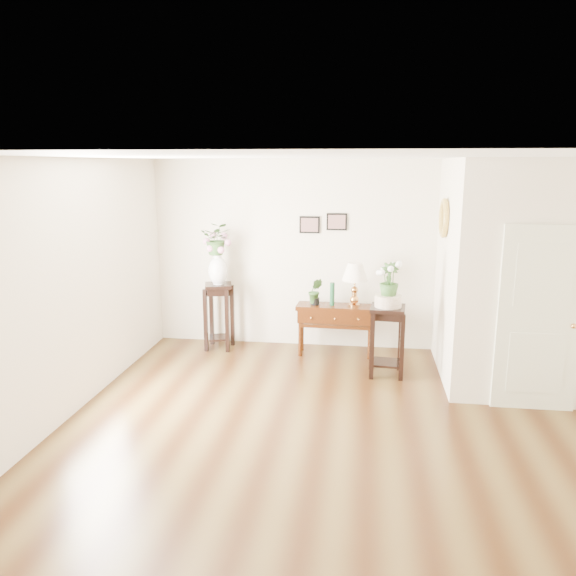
% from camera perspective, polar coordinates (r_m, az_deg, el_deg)
% --- Properties ---
extents(floor, '(6.00, 5.50, 0.02)m').
position_cam_1_polar(floor, '(6.15, 5.66, -13.91)').
color(floor, '#523C1B').
rests_on(floor, ground).
extents(ceiling, '(6.00, 5.50, 0.02)m').
position_cam_1_polar(ceiling, '(5.51, 6.30, 13.16)').
color(ceiling, white).
rests_on(ceiling, ground).
extents(wall_back, '(6.00, 0.02, 2.80)m').
position_cam_1_polar(wall_back, '(8.37, 6.63, 3.28)').
color(wall_back, beige).
rests_on(wall_back, ground).
extents(wall_front, '(6.00, 0.02, 2.80)m').
position_cam_1_polar(wall_front, '(3.07, 4.10, -13.24)').
color(wall_front, beige).
rests_on(wall_front, ground).
extents(wall_left, '(0.02, 5.50, 2.80)m').
position_cam_1_polar(wall_left, '(6.49, -21.53, -0.20)').
color(wall_left, beige).
rests_on(wall_left, ground).
extents(partition, '(1.80, 1.95, 2.80)m').
position_cam_1_polar(partition, '(7.65, 22.37, 1.55)').
color(partition, beige).
rests_on(partition, floor).
extents(door, '(0.90, 0.05, 2.10)m').
position_cam_1_polar(door, '(6.79, 24.17, -2.95)').
color(door, beige).
rests_on(door, floor).
extents(art_print_left, '(0.30, 0.02, 0.25)m').
position_cam_1_polar(art_print_left, '(8.33, 2.21, 6.43)').
color(art_print_left, black).
rests_on(art_print_left, wall_back).
extents(art_print_right, '(0.30, 0.02, 0.25)m').
position_cam_1_polar(art_print_right, '(8.29, 4.98, 6.72)').
color(art_print_right, black).
rests_on(art_print_right, wall_back).
extents(wall_ornament, '(0.07, 0.51, 0.51)m').
position_cam_1_polar(wall_ornament, '(7.51, 15.55, 6.86)').
color(wall_ornament, tan).
rests_on(wall_ornament, partition).
extents(console_table, '(1.13, 0.41, 0.74)m').
position_cam_1_polar(console_table, '(8.19, 4.82, -4.28)').
color(console_table, black).
rests_on(console_table, floor).
extents(table_lamp, '(0.39, 0.39, 0.63)m').
position_cam_1_polar(table_lamp, '(8.00, 6.79, 0.62)').
color(table_lamp, '#C18445').
rests_on(table_lamp, console_table).
extents(green_vase, '(0.08, 0.08, 0.33)m').
position_cam_1_polar(green_vase, '(8.05, 4.51, -0.57)').
color(green_vase, '#18492B').
rests_on(green_vase, console_table).
extents(potted_plant, '(0.22, 0.18, 0.37)m').
position_cam_1_polar(potted_plant, '(8.06, 2.79, -0.42)').
color(potted_plant, '#2D5423').
rests_on(potted_plant, console_table).
extents(plant_stand_a, '(0.47, 0.47, 0.99)m').
position_cam_1_polar(plant_stand_a, '(8.48, -7.01, -2.87)').
color(plant_stand_a, black).
rests_on(plant_stand_a, floor).
extents(porcelain_vase, '(0.35, 0.35, 0.49)m').
position_cam_1_polar(porcelain_vase, '(8.32, -7.14, 1.93)').
color(porcelain_vase, white).
rests_on(porcelain_vase, plant_stand_a).
extents(lily_arrangement, '(0.43, 0.37, 0.48)m').
position_cam_1_polar(lily_arrangement, '(8.25, -7.22, 4.75)').
color(lily_arrangement, '#2D5423').
rests_on(lily_arrangement, porcelain_vase).
extents(plant_stand_b, '(0.47, 0.47, 0.93)m').
position_cam_1_polar(plant_stand_b, '(7.49, 9.98, -5.32)').
color(plant_stand_b, black).
rests_on(plant_stand_b, floor).
extents(ceramic_bowl, '(0.37, 0.37, 0.15)m').
position_cam_1_polar(ceramic_bowl, '(7.34, 10.14, -1.27)').
color(ceramic_bowl, beige).
rests_on(ceramic_bowl, plant_stand_b).
extents(narcissus, '(0.31, 0.31, 0.45)m').
position_cam_1_polar(narcissus, '(7.28, 10.22, 0.77)').
color(narcissus, '#2D5423').
rests_on(narcissus, ceramic_bowl).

